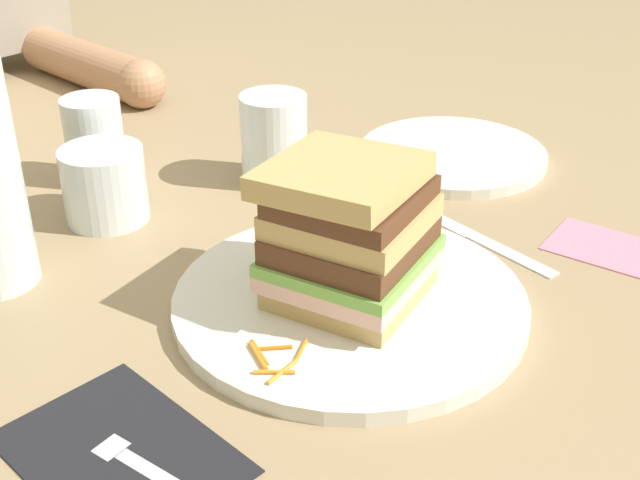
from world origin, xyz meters
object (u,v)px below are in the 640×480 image
object	(u,v)px
napkin_dark	(120,453)
knife	(472,234)
main_plate	(348,303)
sandwich	(348,235)
fork	(145,464)
side_plate	(452,155)
empty_tumbler_0	(104,185)
napkin_pink	(606,247)
empty_tumbler_1	(95,140)
juice_glass	(274,142)

from	to	relation	value
napkin_dark	knife	size ratio (longest dim) A/B	0.76
main_plate	sandwich	xyz separation A→B (m)	(-0.00, 0.00, 0.06)
fork	knife	xyz separation A→B (m)	(0.39, 0.02, -0.00)
main_plate	fork	size ratio (longest dim) A/B	1.70
main_plate	side_plate	size ratio (longest dim) A/B	1.37
main_plate	empty_tumbler_0	bearing A→B (deg)	97.61
knife	empty_tumbler_0	xyz separation A→B (m)	(-0.21, 0.28, 0.03)
fork	napkin_pink	bearing A→B (deg)	-10.56
fork	empty_tumbler_0	world-z (taller)	empty_tumbler_0
napkin_dark	side_plate	world-z (taller)	side_plate
main_plate	knife	bearing A→B (deg)	-1.82
side_plate	empty_tumbler_0	bearing A→B (deg)	154.40
sandwich	napkin_pink	world-z (taller)	sandwich
napkin_dark	empty_tumbler_1	xyz separation A→B (m)	(0.23, 0.35, 0.04)
knife	empty_tumbler_0	bearing A→B (deg)	126.65
fork	sandwich	bearing A→B (deg)	6.37
napkin_pink	empty_tumbler_0	bearing A→B (deg)	125.29
napkin_pink	main_plate	bearing A→B (deg)	155.18
sandwich	main_plate	bearing A→B (deg)	-63.90
sandwich	juice_glass	world-z (taller)	sandwich
fork	knife	world-z (taller)	fork
knife	empty_tumbler_0	distance (m)	0.35
side_plate	knife	bearing A→B (deg)	-139.32
main_plate	empty_tumbler_1	size ratio (longest dim) A/B	3.15
empty_tumbler_0	knife	bearing A→B (deg)	-53.35
sandwich	fork	world-z (taller)	sandwich
side_plate	napkin_pink	distance (m)	0.23
side_plate	empty_tumbler_1	bearing A→B (deg)	140.60
knife	side_plate	world-z (taller)	side_plate
empty_tumbler_1	napkin_pink	xyz separation A→B (m)	(0.22, -0.46, -0.04)
fork	juice_glass	xyz separation A→B (m)	(0.35, 0.24, 0.04)
main_plate	empty_tumbler_0	size ratio (longest dim) A/B	3.60
knife	empty_tumbler_0	world-z (taller)	empty_tumbler_0
juice_glass	empty_tumbler_0	xyz separation A→B (m)	(-0.17, 0.06, -0.01)
fork	napkin_pink	distance (m)	0.46
napkin_pink	empty_tumbler_1	bearing A→B (deg)	115.99
fork	empty_tumbler_0	xyz separation A→B (m)	(0.18, 0.30, 0.03)
juice_glass	empty_tumbler_1	bearing A→B (deg)	132.72
main_plate	empty_tumbler_0	world-z (taller)	empty_tumbler_0
napkin_dark	juice_glass	xyz separation A→B (m)	(0.36, 0.22, 0.04)
napkin_dark	empty_tumbler_1	bearing A→B (deg)	57.01
sandwich	empty_tumbler_0	bearing A→B (deg)	97.56
empty_tumbler_0	napkin_pink	xyz separation A→B (m)	(0.27, -0.38, -0.03)
main_plate	napkin_dark	world-z (taller)	main_plate
main_plate	napkin_pink	distance (m)	0.26
main_plate	juice_glass	world-z (taller)	juice_glass
napkin_dark	empty_tumbler_1	distance (m)	0.42
main_plate	side_plate	world-z (taller)	main_plate
knife	empty_tumbler_1	distance (m)	0.40
napkin_dark	napkin_pink	distance (m)	0.47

